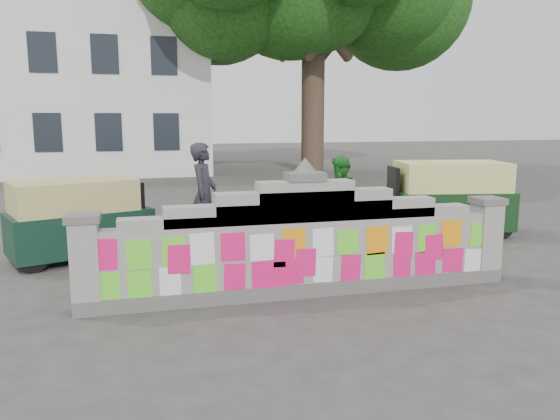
{
  "coord_description": "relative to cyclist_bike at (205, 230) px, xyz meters",
  "views": [
    {
      "loc": [
        -2.31,
        -7.38,
        2.55
      ],
      "look_at": [
        -0.1,
        1.0,
        1.1
      ],
      "focal_mm": 35.0,
      "sensor_mm": 36.0,
      "label": 1
    }
  ],
  "objects": [
    {
      "name": "ground",
      "position": [
        1.16,
        -2.37,
        -0.56
      ],
      "size": [
        100.0,
        100.0,
        0.0
      ],
      "primitive_type": "plane",
      "color": "#383533",
      "rests_on": "ground"
    },
    {
      "name": "rickshaw_right",
      "position": [
        5.49,
        0.9,
        0.28
      ],
      "size": [
        3.01,
        1.8,
        1.62
      ],
      "rotation": [
        0.0,
        0.0,
        2.95
      ],
      "color": "black",
      "rests_on": "ground"
    },
    {
      "name": "rickshaw_left",
      "position": [
        -2.21,
        0.67,
        0.2
      ],
      "size": [
        2.71,
        1.95,
        1.46
      ],
      "rotation": [
        0.0,
        0.0,
        0.36
      ],
      "color": "black",
      "rests_on": "ground"
    },
    {
      "name": "cyclist_rider",
      "position": [
        0.0,
        0.0,
        0.39
      ],
      "size": [
        0.67,
        0.81,
        1.89
      ],
      "primitive_type": "imported",
      "rotation": [
        0.0,
        0.0,
        1.19
      ],
      "color": "#24222B",
      "rests_on": "ground"
    },
    {
      "name": "cyclist_bike",
      "position": [
        0.0,
        0.0,
        0.0
      ],
      "size": [
        2.24,
        1.47,
        1.11
      ],
      "primitive_type": "imported",
      "rotation": [
        0.0,
        0.0,
        1.19
      ],
      "color": "black",
      "rests_on": "ground"
    },
    {
      "name": "pedestrian",
      "position": [
        2.92,
        0.73,
        0.34
      ],
      "size": [
        0.92,
        1.04,
        1.79
      ],
      "primitive_type": "imported",
      "rotation": [
        0.0,
        0.0,
        -1.25
      ],
      "color": "#227D25",
      "rests_on": "ground"
    },
    {
      "name": "building",
      "position": [
        -5.84,
        19.61,
        3.46
      ],
      "size": [
        16.0,
        10.0,
        8.9
      ],
      "color": "silver",
      "rests_on": "ground"
    },
    {
      "name": "parapet_wall",
      "position": [
        1.16,
        -2.38,
        0.19
      ],
      "size": [
        6.48,
        0.44,
        2.01
      ],
      "color": "#4C4C49",
      "rests_on": "ground"
    }
  ]
}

